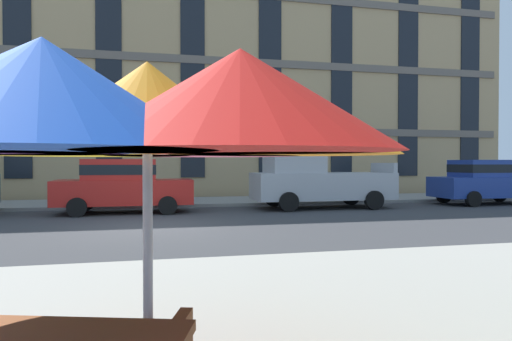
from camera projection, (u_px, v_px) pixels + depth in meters
name	position (u px, v px, depth m)	size (l,w,h in m)	color
ground_plane	(153.00, 228.00, 11.53)	(120.00, 120.00, 0.00)	#38383A
sidewalk_far	(152.00, 203.00, 18.15)	(56.00, 3.60, 0.12)	gray
apartment_building	(151.00, 81.00, 26.02)	(36.67, 12.08, 12.80)	tan
sedan_red	(123.00, 184.00, 14.90)	(4.40, 1.98, 1.78)	#B21E19
pickup_silver	(316.00, 180.00, 16.44)	(5.10, 2.12, 2.20)	#A8AAB2
sedan_blue	(486.00, 181.00, 18.09)	(4.40, 1.98, 1.78)	navy
patio_umbrella	(147.00, 113.00, 2.72)	(3.21, 2.98, 2.27)	silver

